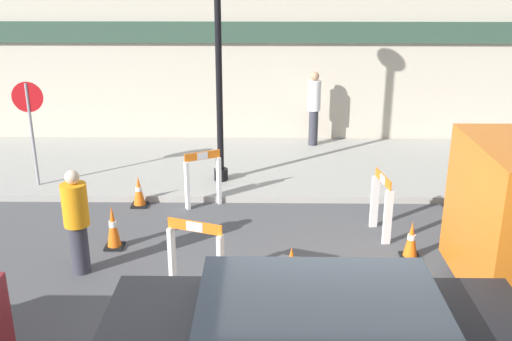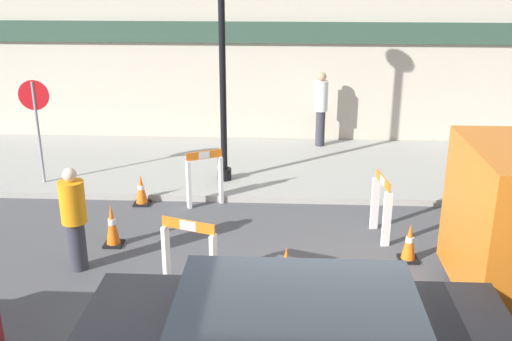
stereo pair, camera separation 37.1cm
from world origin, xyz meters
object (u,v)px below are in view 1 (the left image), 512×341
Objects in this scene: stop_sign at (30,117)px; person_pedestrian at (314,106)px; person_worker at (76,219)px; streetlamp_post at (218,27)px.

stop_sign is 1.17× the size of person_pedestrian.
person_pedestrian is (3.97, 6.18, 0.25)m from person_worker.
person_worker is 0.90× the size of person_pedestrian.
person_pedestrian reaches higher than person_worker.
person_pedestrian is at bearing 50.19° from streetlamp_post.
streetlamp_post is 2.96× the size of person_worker.
person_worker is at bearing -117.00° from streetlamp_post.
streetlamp_post reaches higher than person_pedestrian.
streetlamp_post is 3.91m from person_pedestrian.
person_pedestrian is at bearing -159.40° from stop_sign.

